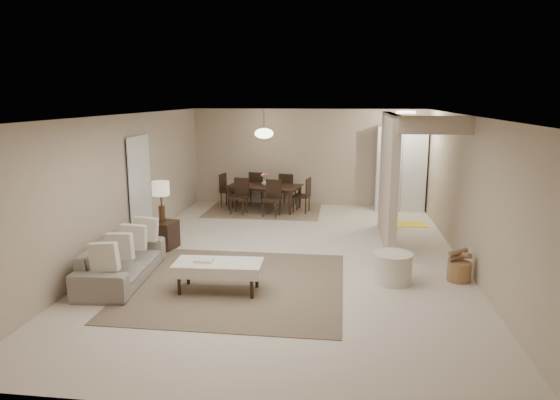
# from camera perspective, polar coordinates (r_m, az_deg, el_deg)

# --- Properties ---
(floor) EXTENTS (9.00, 9.00, 0.00)m
(floor) POSITION_cam_1_polar(r_m,az_deg,el_deg) (8.96, 0.98, -6.52)
(floor) COLOR beige
(floor) RESTS_ON ground
(ceiling) EXTENTS (9.00, 9.00, 0.00)m
(ceiling) POSITION_cam_1_polar(r_m,az_deg,el_deg) (8.51, 1.04, 9.67)
(ceiling) COLOR white
(ceiling) RESTS_ON back_wall
(back_wall) EXTENTS (6.00, 0.00, 6.00)m
(back_wall) POSITION_cam_1_polar(r_m,az_deg,el_deg) (13.08, 3.16, 4.89)
(back_wall) COLOR tan
(back_wall) RESTS_ON floor
(left_wall) EXTENTS (0.00, 9.00, 9.00)m
(left_wall) POSITION_cam_1_polar(r_m,az_deg,el_deg) (9.45, -17.40, 1.72)
(left_wall) COLOR tan
(left_wall) RESTS_ON floor
(right_wall) EXTENTS (0.00, 9.00, 9.00)m
(right_wall) POSITION_cam_1_polar(r_m,az_deg,el_deg) (8.85, 20.71, 0.84)
(right_wall) COLOR tan
(right_wall) RESTS_ON floor
(partition) EXTENTS (0.15, 2.50, 2.50)m
(partition) POSITION_cam_1_polar(r_m,az_deg,el_deg) (9.87, 12.27, 2.39)
(partition) COLOR tan
(partition) RESTS_ON floor
(doorway) EXTENTS (0.04, 0.90, 2.04)m
(doorway) POSITION_cam_1_polar(r_m,az_deg,el_deg) (10.02, -15.75, 1.02)
(doorway) COLOR black
(doorway) RESTS_ON floor
(pantry_cabinet) EXTENTS (1.20, 0.55, 2.10)m
(pantry_cabinet) POSITION_cam_1_polar(r_m,az_deg,el_deg) (12.81, 13.60, 3.53)
(pantry_cabinet) COLOR silver
(pantry_cabinet) RESTS_ON floor
(flush_light) EXTENTS (0.44, 0.44, 0.05)m
(flush_light) POSITION_cam_1_polar(r_m,az_deg,el_deg) (11.74, 14.19, 9.70)
(flush_light) COLOR white
(flush_light) RESTS_ON ceiling
(living_rug) EXTENTS (3.20, 3.20, 0.01)m
(living_rug) POSITION_cam_1_polar(r_m,az_deg,el_deg) (7.72, -4.98, -9.58)
(living_rug) COLOR brown
(living_rug) RESTS_ON floor
(sofa) EXTENTS (2.09, 0.95, 0.60)m
(sofa) POSITION_cam_1_polar(r_m,az_deg,el_deg) (8.18, -17.61, -6.68)
(sofa) COLOR gray
(sofa) RESTS_ON floor
(ottoman_bench) EXTENTS (1.29, 0.64, 0.45)m
(ottoman_bench) POSITION_cam_1_polar(r_m,az_deg,el_deg) (7.37, -7.05, -7.71)
(ottoman_bench) COLOR beige
(ottoman_bench) RESTS_ON living_rug
(side_table) EXTENTS (0.54, 0.54, 0.52)m
(side_table) POSITION_cam_1_polar(r_m,az_deg,el_deg) (9.64, -13.23, -3.91)
(side_table) COLOR black
(side_table) RESTS_ON floor
(table_lamp) EXTENTS (0.32, 0.32, 0.76)m
(table_lamp) POSITION_cam_1_polar(r_m,az_deg,el_deg) (9.45, -13.46, 0.89)
(table_lamp) COLOR #48301F
(table_lamp) RESTS_ON side_table
(round_pouf) EXTENTS (0.59, 0.59, 0.46)m
(round_pouf) POSITION_cam_1_polar(r_m,az_deg,el_deg) (7.90, 12.76, -7.59)
(round_pouf) COLOR beige
(round_pouf) RESTS_ON floor
(wicker_basket) EXTENTS (0.46, 0.46, 0.31)m
(wicker_basket) POSITION_cam_1_polar(r_m,az_deg,el_deg) (8.27, 19.78, -7.69)
(wicker_basket) COLOR brown
(wicker_basket) RESTS_ON floor
(dining_rug) EXTENTS (2.80, 2.10, 0.01)m
(dining_rug) POSITION_cam_1_polar(r_m,az_deg,el_deg) (12.62, -1.78, -1.09)
(dining_rug) COLOR #7C644D
(dining_rug) RESTS_ON floor
(dining_table) EXTENTS (1.93, 1.32, 0.62)m
(dining_table) POSITION_cam_1_polar(r_m,az_deg,el_deg) (12.56, -1.79, 0.27)
(dining_table) COLOR black
(dining_table) RESTS_ON dining_rug
(dining_chairs) EXTENTS (2.35, 1.89, 0.87)m
(dining_chairs) POSITION_cam_1_polar(r_m,az_deg,el_deg) (12.54, -1.80, 0.82)
(dining_chairs) COLOR black
(dining_chairs) RESTS_ON dining_rug
(vase) EXTENTS (0.15, 0.15, 0.15)m
(vase) POSITION_cam_1_polar(r_m,az_deg,el_deg) (12.49, -1.80, 2.00)
(vase) COLOR silver
(vase) RESTS_ON dining_table
(yellow_mat) EXTENTS (0.92, 0.59, 0.01)m
(yellow_mat) POSITION_cam_1_polar(r_m,az_deg,el_deg) (11.52, 14.22, -2.69)
(yellow_mat) COLOR yellow
(yellow_mat) RESTS_ON floor
(pendant_light) EXTENTS (0.46, 0.46, 0.71)m
(pendant_light) POSITION_cam_1_polar(r_m,az_deg,el_deg) (12.34, -1.84, 7.62)
(pendant_light) COLOR #48301F
(pendant_light) RESTS_ON ceiling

